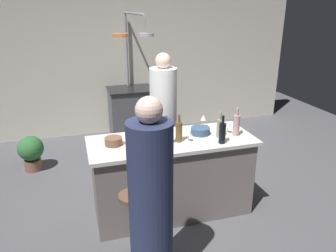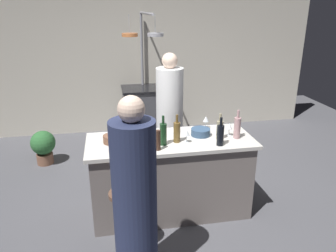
% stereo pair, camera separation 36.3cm
% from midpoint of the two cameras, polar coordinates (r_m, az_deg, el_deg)
% --- Properties ---
extents(ground_plane, '(9.00, 9.00, 0.00)m').
position_cam_midpoint_polar(ground_plane, '(3.96, -2.06, -14.49)').
color(ground_plane, '#4C4C51').
extents(back_wall, '(6.40, 0.16, 2.60)m').
position_cam_midpoint_polar(back_wall, '(6.13, -9.11, 11.02)').
color(back_wall, beige).
rests_on(back_wall, ground_plane).
extents(kitchen_island, '(1.80, 0.72, 0.90)m').
position_cam_midpoint_polar(kitchen_island, '(3.72, -2.15, -8.76)').
color(kitchen_island, slate).
rests_on(kitchen_island, ground_plane).
extents(stove_range, '(0.80, 0.64, 0.89)m').
position_cam_midpoint_polar(stove_range, '(5.95, -8.12, 2.31)').
color(stove_range, '#47474C').
rests_on(stove_range, ground_plane).
extents(chef, '(0.36, 0.36, 1.70)m').
position_cam_midpoint_polar(chef, '(4.44, -3.14, 0.88)').
color(chef, white).
rests_on(chef, ground_plane).
extents(bar_stool_left, '(0.28, 0.28, 0.68)m').
position_cam_midpoint_polar(bar_stool_left, '(3.17, -9.36, -16.50)').
color(bar_stool_left, '#4C4C51').
rests_on(bar_stool_left, ground_plane).
extents(guest_left, '(0.35, 0.35, 1.67)m').
position_cam_midpoint_polar(guest_left, '(2.66, -7.00, -13.79)').
color(guest_left, '#262D4C').
rests_on(guest_left, ground_plane).
extents(overhead_pot_rack, '(0.57, 1.50, 2.17)m').
position_cam_midpoint_polar(overhead_pot_rack, '(5.25, -8.53, 12.97)').
color(overhead_pot_rack, gray).
rests_on(overhead_pot_rack, ground_plane).
extents(potted_plant, '(0.36, 0.36, 0.52)m').
position_cam_midpoint_polar(potted_plant, '(5.16, -24.66, -4.03)').
color(potted_plant, brown).
rests_on(potted_plant, ground_plane).
extents(pepper_mill, '(0.05, 0.05, 0.21)m').
position_cam_midpoint_polar(pepper_mill, '(3.23, -4.14, -2.62)').
color(pepper_mill, '#382319').
rests_on(pepper_mill, kitchen_island).
extents(wine_bottle_rose, '(0.07, 0.07, 0.32)m').
position_cam_midpoint_polar(wine_bottle_rose, '(3.63, 9.07, 0.16)').
color(wine_bottle_rose, '#B78C8E').
rests_on(wine_bottle_rose, kitchen_island).
extents(wine_bottle_dark, '(0.07, 0.07, 0.30)m').
position_cam_midpoint_polar(wine_bottle_dark, '(3.41, 6.47, -1.22)').
color(wine_bottle_dark, black).
rests_on(wine_bottle_dark, kitchen_island).
extents(wine_bottle_red, '(0.07, 0.07, 0.32)m').
position_cam_midpoint_polar(wine_bottle_red, '(3.35, -3.41, -1.42)').
color(wine_bottle_red, '#143319').
rests_on(wine_bottle_red, kitchen_island).
extents(wine_bottle_white, '(0.07, 0.07, 0.29)m').
position_cam_midpoint_polar(wine_bottle_white, '(3.57, 6.19, -0.33)').
color(wine_bottle_white, gray).
rests_on(wine_bottle_white, kitchen_island).
extents(wine_bottle_amber, '(0.07, 0.07, 0.30)m').
position_cam_midpoint_polar(wine_bottle_amber, '(3.43, -1.10, -0.98)').
color(wine_bottle_amber, brown).
rests_on(wine_bottle_amber, kitchen_island).
extents(wine_glass_by_chef, '(0.07, 0.07, 0.15)m').
position_cam_midpoint_polar(wine_glass_by_chef, '(3.87, 3.54, 1.32)').
color(wine_glass_by_chef, silver).
rests_on(wine_glass_by_chef, kitchen_island).
extents(wine_glass_near_right_guest, '(0.07, 0.07, 0.15)m').
position_cam_midpoint_polar(wine_glass_near_right_guest, '(3.69, 7.70, 0.24)').
color(wine_glass_near_right_guest, silver).
rests_on(wine_glass_near_right_guest, kitchen_island).
extents(wine_glass_near_left_guest, '(0.07, 0.07, 0.15)m').
position_cam_midpoint_polar(wine_glass_near_left_guest, '(3.43, 0.59, -1.16)').
color(wine_glass_near_left_guest, silver).
rests_on(wine_glass_near_left_guest, kitchen_island).
extents(mixing_bowl_wooden, '(0.18, 0.18, 0.08)m').
position_cam_midpoint_polar(mixing_bowl_wooden, '(3.45, -12.47, -2.67)').
color(mixing_bowl_wooden, brown).
rests_on(mixing_bowl_wooden, kitchen_island).
extents(mixing_bowl_blue, '(0.21, 0.21, 0.08)m').
position_cam_midpoint_polar(mixing_bowl_blue, '(3.66, 2.85, -0.89)').
color(mixing_bowl_blue, '#334C6B').
rests_on(mixing_bowl_blue, kitchen_island).
extents(mixing_bowl_ceramic, '(0.19, 0.19, 0.08)m').
position_cam_midpoint_polar(mixing_bowl_ceramic, '(3.61, -6.63, -1.28)').
color(mixing_bowl_ceramic, silver).
rests_on(mixing_bowl_ceramic, kitchen_island).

